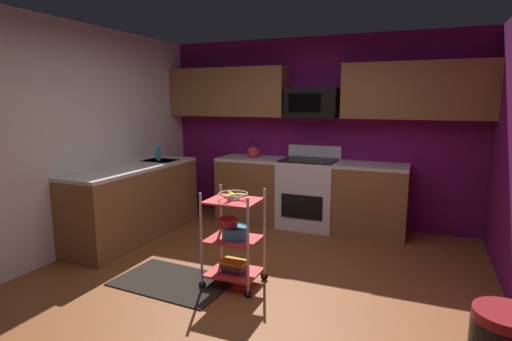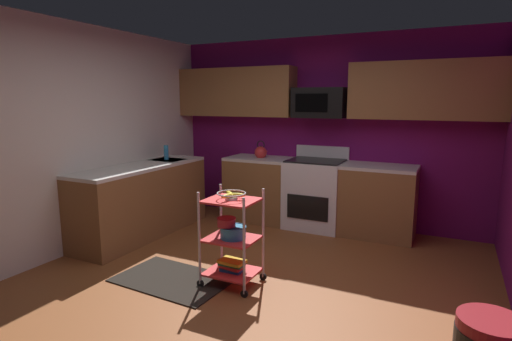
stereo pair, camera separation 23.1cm
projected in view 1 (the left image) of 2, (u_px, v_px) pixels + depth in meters
The scene contains 15 objects.
floor at pixel (246, 291), 3.77m from camera, with size 4.40×4.80×0.04m, color brown.
wall_back at pixel (316, 131), 5.75m from camera, with size 4.52×0.06×2.60m, color #6B1156.
wall_left at pixel (58, 141), 4.40m from camera, with size 0.06×4.80×2.60m, color silver.
counter_run at pixel (236, 197), 5.40m from camera, with size 3.50×2.59×0.92m.
oven_range at pixel (308, 192), 5.60m from camera, with size 0.76×0.65×1.10m.
upper_cabinets at pixel (313, 92), 5.48m from camera, with size 4.40×0.33×0.70m.
microwave at pixel (312, 103), 5.48m from camera, with size 0.70×0.39×0.40m.
rolling_cart at pixel (234, 239), 3.79m from camera, with size 0.54×0.42×0.91m.
fruit_bowl at pixel (233, 195), 3.72m from camera, with size 0.27×0.27×0.07m.
mixing_bowl_large at pixel (235, 232), 3.78m from camera, with size 0.25×0.25×0.11m.
mixing_bowl_small at pixel (228, 222), 3.75m from camera, with size 0.18×0.18×0.08m.
book_stack at pixel (234, 266), 3.84m from camera, with size 0.25×0.18×0.11m.
kettle at pixel (253, 152), 5.82m from camera, with size 0.21×0.18×0.26m.
dish_soap_bottle at pixel (158, 153), 5.54m from camera, with size 0.06×0.06×0.20m, color #2D8CBF.
floor_rug at pixel (173, 281), 3.92m from camera, with size 1.10×0.70×0.01m, color black.
Camera 1 is at (1.45, -3.21, 1.73)m, focal length 28.42 mm.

